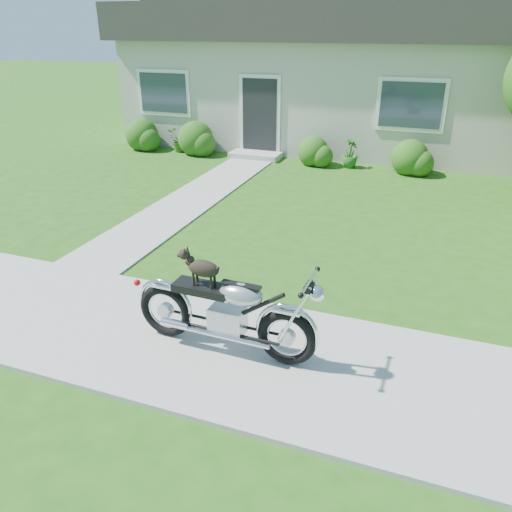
{
  "coord_description": "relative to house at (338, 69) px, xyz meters",
  "views": [
    {
      "loc": [
        3.33,
        -4.39,
        3.43
      ],
      "look_at": [
        1.34,
        1.0,
        0.75
      ],
      "focal_mm": 35.0,
      "sensor_mm": 36.0,
      "label": 1
    }
  ],
  "objects": [
    {
      "name": "ground",
      "position": [
        0.0,
        -11.99,
        -2.16
      ],
      "size": [
        80.0,
        80.0,
        0.0
      ],
      "primitive_type": "plane",
      "color": "#235114",
      "rests_on": "ground"
    },
    {
      "name": "sidewalk",
      "position": [
        0.0,
        -11.99,
        -2.14
      ],
      "size": [
        24.0,
        2.2,
        0.04
      ],
      "primitive_type": "cube",
      "color": "#9E9B93",
      "rests_on": "ground"
    },
    {
      "name": "walkway",
      "position": [
        -1.5,
        -6.99,
        -2.14
      ],
      "size": [
        1.2,
        8.0,
        0.03
      ],
      "primitive_type": "cube",
      "color": "#9E9B93",
      "rests_on": "ground"
    },
    {
      "name": "house",
      "position": [
        0.0,
        0.0,
        0.0
      ],
      "size": [
        12.6,
        7.03,
        4.5
      ],
      "color": "beige",
      "rests_on": "ground"
    },
    {
      "name": "shrub_row",
      "position": [
        -1.79,
        -3.49,
        -1.75
      ],
      "size": [
        8.69,
        1.01,
        1.01
      ],
      "color": "#295616",
      "rests_on": "ground"
    },
    {
      "name": "potted_plant_left",
      "position": [
        -3.86,
        -3.44,
        -1.83
      ],
      "size": [
        0.72,
        0.76,
        0.66
      ],
      "primitive_type": "imported",
      "rotation": [
        0.0,
        0.0,
        4.25
      ],
      "color": "#2D5717",
      "rests_on": "ground"
    },
    {
      "name": "potted_plant_right",
      "position": [
        1.17,
        -3.44,
        -1.78
      ],
      "size": [
        0.47,
        0.47,
        0.75
      ],
      "primitive_type": "imported",
      "rotation": [
        0.0,
        0.0,
        1.45
      ],
      "color": "#215B19",
      "rests_on": "ground"
    },
    {
      "name": "motorcycle_with_dog",
      "position": [
        1.38,
        -12.05,
        -1.6
      ],
      "size": [
        2.22,
        0.6,
        1.17
      ],
      "rotation": [
        0.0,
        0.0,
        -0.02
      ],
      "color": "black",
      "rests_on": "sidewalk"
    }
  ]
}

